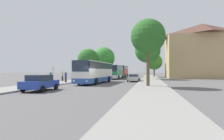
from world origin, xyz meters
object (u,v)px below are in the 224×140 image
at_px(pedestrian_walking_back, 66,77).
at_px(tree_left_far, 104,58).
at_px(tree_left_near, 88,60).
at_px(parked_car_right_near, 134,78).
at_px(bus_stop_sign, 53,73).
at_px(pedestrian_waiting_near, 51,77).
at_px(tree_right_far, 148,37).
at_px(tree_right_mid, 154,62).
at_px(bus_front, 96,72).
at_px(tree_right_near, 148,50).
at_px(bus_rear, 122,71).
at_px(parked_car_left_curb, 40,83).
at_px(bus_middle, 115,72).
at_px(pedestrian_waiting_far, 62,76).

relative_size(pedestrian_walking_back, tree_left_far, 0.20).
xyz_separation_m(pedestrian_walking_back, tree_left_near, (-0.86, 12.79, 3.53)).
xyz_separation_m(parked_car_right_near, bus_stop_sign, (-11.17, -8.38, 0.91)).
relative_size(pedestrian_waiting_near, tree_right_far, 0.21).
xyz_separation_m(tree_left_near, tree_right_mid, (15.21, 16.90, 0.19)).
distance_m(bus_front, pedestrian_waiting_near, 7.02).
xyz_separation_m(tree_right_near, tree_right_mid, (1.82, 14.34, -1.90)).
bearing_deg(tree_right_mid, bus_rear, -179.86).
height_order(parked_car_left_curb, tree_left_far, tree_left_far).
bearing_deg(bus_front, tree_right_near, 63.53).
distance_m(tree_left_far, tree_right_mid, 15.79).
bearing_deg(bus_middle, tree_right_mid, 51.96).
relative_size(bus_rear, parked_car_left_curb, 2.50).
distance_m(tree_left_near, tree_right_mid, 22.74).
height_order(bus_front, parked_car_left_curb, bus_front).
distance_m(pedestrian_waiting_near, pedestrian_waiting_far, 3.65).
relative_size(parked_car_right_near, tree_left_far, 0.52).
height_order(parked_car_left_curb, tree_right_near, tree_right_near).
relative_size(bus_middle, tree_right_mid, 1.52).
height_order(parked_car_right_near, pedestrian_walking_back, pedestrian_walking_back).
bearing_deg(bus_rear, tree_left_far, -122.18).
distance_m(bus_middle, pedestrian_waiting_far, 15.53).
bearing_deg(parked_car_left_curb, bus_stop_sign, 110.91).
relative_size(bus_middle, tree_left_far, 1.25).
relative_size(pedestrian_waiting_far, tree_right_near, 0.19).
bearing_deg(tree_right_far, bus_front, 149.17).
xyz_separation_m(parked_car_left_curb, pedestrian_walking_back, (-2.55, 10.26, 0.22)).
bearing_deg(pedestrian_waiting_near, tree_right_near, 144.14).
distance_m(parked_car_right_near, tree_right_near, 11.07).
bearing_deg(pedestrian_waiting_near, bus_middle, 165.17).
height_order(bus_front, pedestrian_waiting_near, bus_front).
distance_m(pedestrian_waiting_near, tree_right_near, 22.53).
bearing_deg(pedestrian_waiting_far, pedestrian_walking_back, 74.85).
height_order(parked_car_left_curb, pedestrian_waiting_far, pedestrian_waiting_far).
bearing_deg(tree_left_far, tree_right_mid, 26.28).
height_order(bus_stop_sign, tree_right_near, tree_right_near).
distance_m(tree_left_far, tree_right_near, 14.39).
relative_size(bus_front, tree_right_mid, 1.63).
distance_m(bus_middle, tree_right_near, 9.36).
height_order(parked_car_right_near, pedestrian_waiting_near, pedestrian_waiting_near).
distance_m(bus_front, tree_left_near, 13.36).
height_order(bus_middle, tree_left_far, tree_left_far).
relative_size(parked_car_right_near, bus_stop_sign, 1.88).
height_order(parked_car_left_curb, bus_stop_sign, bus_stop_sign).
distance_m(bus_front, tree_right_mid, 30.50).
xyz_separation_m(bus_front, pedestrian_walking_back, (-4.63, -0.93, -0.75)).
bearing_deg(pedestrian_walking_back, parked_car_right_near, 36.80).
height_order(bus_middle, pedestrian_waiting_far, bus_middle).
bearing_deg(pedestrian_walking_back, pedestrian_waiting_far, 131.15).
bearing_deg(pedestrian_waiting_far, tree_right_near, 169.29).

